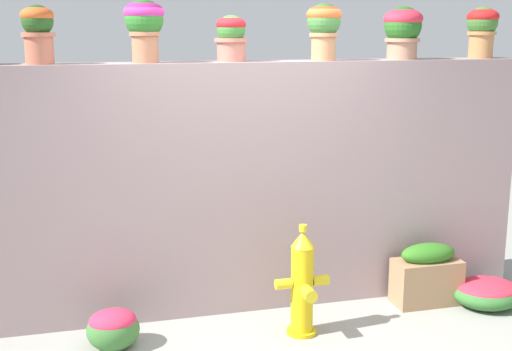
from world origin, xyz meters
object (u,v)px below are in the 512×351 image
Objects in this scene: potted_plant_4 at (324,25)px; flower_bush_left at (113,327)px; potted_plant_3 at (231,35)px; flower_bush_right at (486,292)px; fire_hydrant at (302,285)px; planter_box at (427,275)px; potted_plant_1 at (38,29)px; potted_plant_5 at (403,28)px; potted_plant_6 at (482,27)px; potted_plant_2 at (144,23)px.

potted_plant_4 reaches higher than flower_bush_left.
potted_plant_3 is 0.77m from potted_plant_4.
potted_plant_3 is at bearing 164.78° from flower_bush_right.
fire_hydrant reaches higher than flower_bush_right.
fire_hydrant reaches higher than planter_box.
potted_plant_1 is 0.98× the size of potted_plant_5.
potted_plant_1 is at bearing -179.49° from potted_plant_6.
fire_hydrant is (1.08, -0.66, -1.99)m from potted_plant_2.
potted_plant_5 is 0.76m from potted_plant_6.
flower_bush_left is (-0.36, -0.52, -2.23)m from potted_plant_2.
potted_plant_4 is at bearing 158.29° from flower_bush_right.
potted_plant_1 is 0.75× the size of planter_box.
planter_box is (3.10, -0.36, -2.08)m from potted_plant_1.
potted_plant_6 is at bearing 9.53° from flower_bush_left.
potted_plant_3 is (0.69, 0.04, -0.10)m from potted_plant_2.
potted_plant_2 reaches higher than planter_box.
potted_plant_5 is 0.75× the size of flower_bush_right.
planter_box is (1.63, -0.40, -2.03)m from potted_plant_3.
potted_plant_2 is at bearing -179.01° from potted_plant_5.
potted_plant_4 is (0.77, -0.04, 0.08)m from potted_plant_3.
planter_box reaches higher than flower_bush_right.
potted_plant_6 is (2.94, 0.04, -0.03)m from potted_plant_2.
potted_plant_1 is at bearing -179.31° from potted_plant_5.
potted_plant_2 is at bearing -179.31° from potted_plant_6.
potted_plant_4 is at bearing -0.14° from potted_plant_1.
planter_box is at bearing -13.74° from potted_plant_3.
potted_plant_3 is 0.63× the size of planter_box.
potted_plant_6 is at bearing 1.48° from potted_plant_4.
fire_hydrant is (0.40, -0.69, -1.89)m from potted_plant_3.
potted_plant_6 is 1.13× the size of flower_bush_left.
potted_plant_3 is 2.44m from flower_bush_left.
potted_plant_2 is at bearing 55.19° from flower_bush_left.
flower_bush_right is (3.58, -0.54, -2.22)m from potted_plant_1.
potted_plant_6 is at bearing 0.51° from potted_plant_1.
potted_plant_6 is 2.23m from planter_box.
potted_plant_1 is 1.18× the size of potted_plant_3.
potted_plant_2 is 1.04× the size of potted_plant_4.
flower_bush_left is 0.67× the size of flower_bush_right.
flower_bush_right is at bearing -43.05° from potted_plant_5.
potted_plant_3 is at bearing 177.05° from potted_plant_4.
potted_plant_5 is at bearing 0.99° from potted_plant_2.
potted_plant_6 is 0.77× the size of planter_box.
flower_bush_left is 0.68× the size of planter_box.
potted_plant_4 is 0.78× the size of flower_bush_right.
potted_plant_2 reaches higher than potted_plant_3.
potted_plant_6 reaches higher than potted_plant_1.
flower_bush_left is at bearing -124.81° from potted_plant_2.
potted_plant_6 reaches higher than potted_plant_3.
potted_plant_3 reaches higher than fire_hydrant.
flower_bush_left is (-2.54, -0.56, -2.19)m from potted_plant_5.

